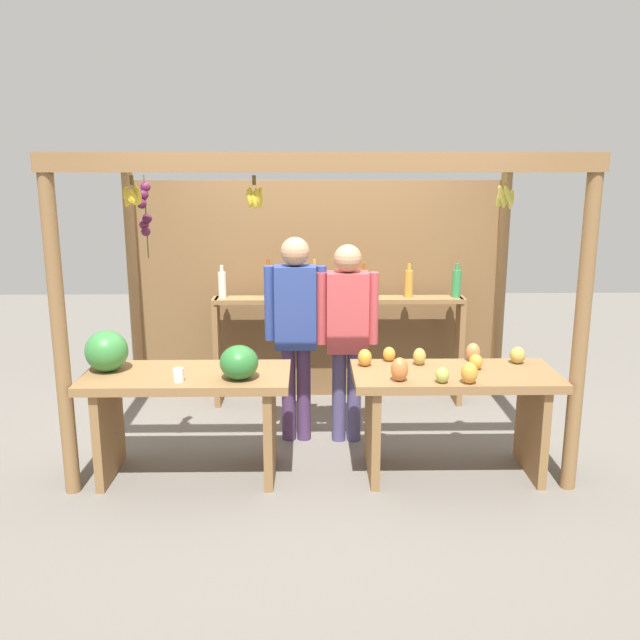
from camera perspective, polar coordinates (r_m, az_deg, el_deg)
The scene contains 7 objects.
ground_plane at distance 5.69m, azimuth -0.03°, elevation -9.50°, with size 12.00×12.00×0.00m, color slate.
market_stall at distance 5.76m, azimuth -0.17°, elevation 4.35°, with size 3.51×2.02×2.24m.
fruit_counter_left at distance 4.87m, azimuth -11.66°, elevation -5.63°, with size 1.47×0.64×1.05m.
fruit_counter_right at distance 4.91m, azimuth 10.97°, elevation -6.26°, with size 1.42×0.66×0.92m.
bottle_shelf_unit at distance 6.13m, azimuth 1.64°, elevation 0.08°, with size 2.25×0.22×1.35m.
vendor_man at distance 5.30m, azimuth -2.05°, elevation -0.07°, with size 0.48×0.22×1.63m.
vendor_woman at distance 5.29m, azimuth 2.28°, elevation -0.51°, with size 0.48×0.21×1.58m.
Camera 1 is at (-0.08, -5.24, 2.20)m, focal length 38.35 mm.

